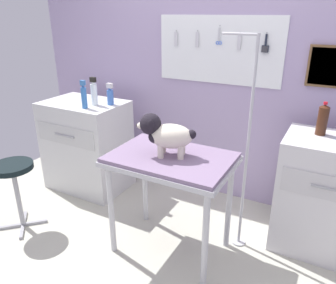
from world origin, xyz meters
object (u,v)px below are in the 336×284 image
at_px(grooming_arm, 245,157).
at_px(soda_bottle, 323,120).
at_px(counter_left, 87,145).
at_px(stool, 14,176).
at_px(shampoo_bottle, 84,96).
at_px(grooming_table, 171,167).
at_px(cabinet_right, 325,196).
at_px(dog, 165,134).

xyz_separation_m(grooming_arm, soda_bottle, (0.45, 0.34, 0.26)).
bearing_deg(soda_bottle, counter_left, -175.61).
distance_m(stool, shampoo_bottle, 0.91).
bearing_deg(grooming_table, soda_bottle, 36.03).
relative_size(cabinet_right, stool, 1.51).
height_order(grooming_table, shampoo_bottle, shampoo_bottle).
xyz_separation_m(cabinet_right, soda_bottle, (-0.12, 0.07, 0.57)).
distance_m(grooming_table, cabinet_right, 1.20).
bearing_deg(soda_bottle, dog, -144.57).
relative_size(grooming_arm, stool, 2.71).
bearing_deg(stool, dog, 15.91).
relative_size(counter_left, stool, 1.54).
xyz_separation_m(counter_left, cabinet_right, (2.26, 0.10, -0.01)).
relative_size(dog, shampoo_bottle, 1.59).
height_order(dog, stool, dog).
bearing_deg(soda_bottle, shampoo_bottle, -170.72).
bearing_deg(grooming_table, dog, -161.12).
height_order(stool, shampoo_bottle, shampoo_bottle).
relative_size(stool, soda_bottle, 2.43).
height_order(counter_left, cabinet_right, counter_left).
height_order(grooming_arm, shampoo_bottle, grooming_arm).
distance_m(grooming_table, stool, 1.34).
height_order(grooming_table, counter_left, counter_left).
bearing_deg(shampoo_bottle, dog, -18.49).
relative_size(counter_left, cabinet_right, 1.02).
height_order(grooming_table, dog, dog).
distance_m(counter_left, cabinet_right, 2.26).
distance_m(grooming_arm, shampoo_bottle, 1.55).
xyz_separation_m(dog, soda_bottle, (0.94, 0.67, 0.06)).
relative_size(grooming_table, counter_left, 0.95).
xyz_separation_m(grooming_arm, cabinet_right, (0.57, 0.27, -0.31)).
xyz_separation_m(stool, shampoo_bottle, (0.20, 0.70, 0.55)).
bearing_deg(shampoo_bottle, stool, -106.01).
relative_size(dog, soda_bottle, 1.66).
bearing_deg(shampoo_bottle, grooming_arm, -0.54).
height_order(shampoo_bottle, soda_bottle, shampoo_bottle).
bearing_deg(counter_left, soda_bottle, 4.39).
height_order(dog, cabinet_right, dog).
bearing_deg(counter_left, stool, -92.18).
bearing_deg(stool, soda_bottle, 25.14).
relative_size(shampoo_bottle, soda_bottle, 1.04).
xyz_separation_m(stool, soda_bottle, (2.17, 1.02, 0.54)).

